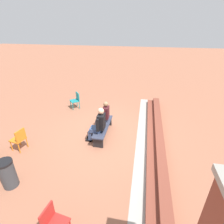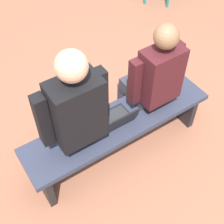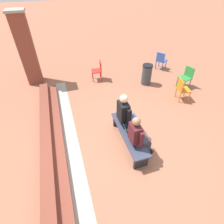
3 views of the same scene
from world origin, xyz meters
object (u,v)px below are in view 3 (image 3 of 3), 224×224
bench (129,135)px  litter_bin (147,74)px  laptop (128,130)px  person_student (138,136)px  plastic_chair_by_pillar (187,76)px  plastic_chair_mid_courtyard (182,88)px  plastic_chair_far_left (98,69)px  plastic_chair_far_right (161,60)px  person_adult (127,114)px

bench → litter_bin: bearing=-34.3°
laptop → person_student: bearing=-169.7°
litter_bin → plastic_chair_by_pillar: bearing=-116.4°
plastic_chair_mid_courtyard → litter_bin: (1.46, 0.71, -0.05)m
litter_bin → plastic_chair_far_left: bearing=61.9°
plastic_chair_by_pillar → plastic_chair_far_left: bearing=62.7°
person_student → plastic_chair_far_right: bearing=-36.3°
plastic_chair_far_left → plastic_chair_far_right: 3.14m
person_adult → plastic_chair_mid_courtyard: 2.81m
plastic_chair_far_right → plastic_chair_far_left: bearing=91.4°
laptop → litter_bin: size_ratio=0.37×
person_student → litter_bin: bearing=-30.1°
bench → litter_bin: size_ratio=2.09×
person_adult → plastic_chair_far_right: size_ratio=1.68×
person_student → plastic_chair_by_pillar: person_student is taller
laptop → plastic_chair_far_right: bearing=-39.9°
person_adult → plastic_chair_far_right: bearing=-42.0°
plastic_chair_by_pillar → plastic_chair_mid_courtyard: size_ratio=1.00×
person_adult → plastic_chair_far_right: (3.54, -3.19, -0.26)m
laptop → plastic_chair_far_right: (3.92, -3.27, -0.02)m
person_student → litter_bin: person_student is taller
bench → laptop: size_ratio=5.62×
person_adult → plastic_chair_far_left: bearing=-0.9°
litter_bin → person_adult: bearing=142.5°
person_student → person_adult: size_ratio=0.93×
plastic_chair_mid_courtyard → person_student: bearing=124.9°
person_adult → litter_bin: 3.14m
plastic_chair_by_pillar → person_student: bearing=127.6°
laptop → litter_bin: 3.48m
litter_bin → laptop: bearing=145.2°
plastic_chair_by_pillar → plastic_chair_far_right: same height
person_student → person_adult: person_adult is taller
plastic_chair_by_pillar → bench: bearing=122.6°
bench → plastic_chair_by_pillar: (2.18, -3.41, 0.13)m
person_student → person_adult: 0.80m
plastic_chair_by_pillar → plastic_chair_far_right: 1.78m
plastic_chair_far_left → plastic_chair_far_right: same height
bench → laptop: laptop is taller
laptop → plastic_chair_far_left: plastic_chair_far_left is taller
plastic_chair_far_right → plastic_chair_mid_courtyard: bearing=167.0°
person_adult → laptop: 0.46m
laptop → plastic_chair_far_left: size_ratio=0.38×
bench → plastic_chair_by_pillar: bearing=-57.4°
bench → plastic_chair_by_pillar: plastic_chair_by_pillar is taller
plastic_chair_by_pillar → litter_bin: bearing=63.6°
person_adult → plastic_chair_mid_courtyard: size_ratio=1.68×
person_student → litter_bin: (3.28, -1.91, -0.27)m
bench → person_student: (-0.39, -0.07, 0.35)m
laptop → litter_bin: bearing=-34.8°
plastic_chair_mid_courtyard → plastic_chair_by_pillar: bearing=-44.3°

